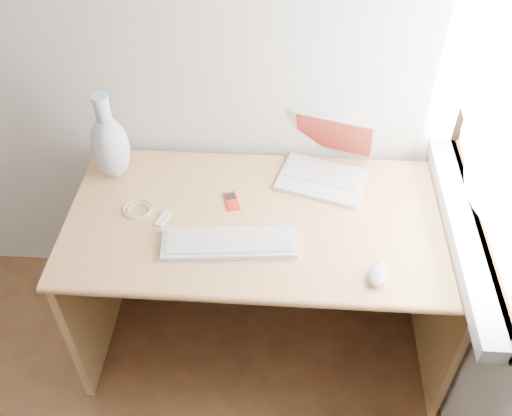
# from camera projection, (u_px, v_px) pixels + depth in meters

# --- Properties ---
(desk) EXTENTS (1.39, 0.70, 0.74)m
(desk) POSITION_uv_depth(u_px,v_px,m) (266.00, 241.00, 2.21)
(desk) COLOR tan
(desk) RESTS_ON floor
(laptop) EXTENTS (0.36, 0.34, 0.21)m
(laptop) POSITION_uv_depth(u_px,v_px,m) (322.00, 164.00, 2.13)
(laptop) COLOR white
(laptop) RESTS_ON desk
(external_keyboard) EXTENTS (0.46, 0.18, 0.02)m
(external_keyboard) POSITION_uv_depth(u_px,v_px,m) (229.00, 243.00, 1.90)
(external_keyboard) COLOR white
(external_keyboard) RESTS_ON desk
(mouse) EXTENTS (0.09, 0.12, 0.04)m
(mouse) POSITION_uv_depth(u_px,v_px,m) (379.00, 274.00, 1.79)
(mouse) COLOR white
(mouse) RESTS_ON desk
(ipod) EXTENTS (0.07, 0.11, 0.01)m
(ipod) POSITION_uv_depth(u_px,v_px,m) (232.00, 201.00, 2.05)
(ipod) COLOR #A71D0B
(ipod) RESTS_ON desk
(cable_coil) EXTENTS (0.11, 0.11, 0.01)m
(cable_coil) POSITION_uv_depth(u_px,v_px,m) (138.00, 209.00, 2.03)
(cable_coil) COLOR white
(cable_coil) RESTS_ON desk
(remote) EXTENTS (0.05, 0.09, 0.01)m
(remote) POSITION_uv_depth(u_px,v_px,m) (163.00, 218.00, 1.99)
(remote) COLOR white
(remote) RESTS_ON desk
(vase) EXTENTS (0.14, 0.14, 0.35)m
(vase) POSITION_uv_depth(u_px,v_px,m) (110.00, 145.00, 2.07)
(vase) COLOR silver
(vase) RESTS_ON desk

